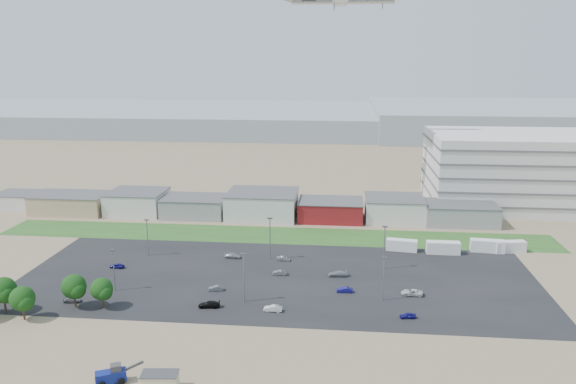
# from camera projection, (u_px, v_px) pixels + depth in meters

# --- Properties ---
(ground) EXTENTS (700.00, 700.00, 0.00)m
(ground) POSITION_uv_depth(u_px,v_px,m) (241.00, 314.00, 112.44)
(ground) COLOR #7F6951
(ground) RESTS_ON ground
(parking_lot) EXTENTS (120.00, 50.00, 0.01)m
(parking_lot) POSITION_uv_depth(u_px,v_px,m) (278.00, 277.00, 131.32)
(parking_lot) COLOR black
(parking_lot) RESTS_ON ground
(grass_strip) EXTENTS (160.00, 16.00, 0.02)m
(grass_strip) POSITION_uv_depth(u_px,v_px,m) (274.00, 235.00, 162.77)
(grass_strip) COLOR #275720
(grass_strip) RESTS_ON ground
(hills_backdrop) EXTENTS (700.00, 200.00, 9.00)m
(hills_backdrop) POSITION_uv_depth(u_px,v_px,m) (372.00, 122.00, 412.39)
(hills_backdrop) COLOR gray
(hills_backdrop) RESTS_ON ground
(building_row) EXTENTS (170.00, 20.00, 8.00)m
(building_row) POSITION_uv_depth(u_px,v_px,m) (229.00, 204.00, 181.87)
(building_row) COLOR silver
(building_row) RESTS_ON ground
(parking_garage) EXTENTS (80.00, 40.00, 25.00)m
(parking_garage) POSITION_uv_depth(u_px,v_px,m) (548.00, 170.00, 192.77)
(parking_garage) COLOR silver
(parking_garage) RESTS_ON ground
(portable_shed) EXTENTS (5.92, 3.48, 2.85)m
(portable_shed) POSITION_uv_depth(u_px,v_px,m) (160.00, 382.00, 86.46)
(portable_shed) COLOR beige
(portable_shed) RESTS_ON ground
(telehandler) EXTENTS (7.87, 5.39, 3.13)m
(telehandler) POSITION_uv_depth(u_px,v_px,m) (111.00, 374.00, 88.18)
(telehandler) COLOR navy
(telehandler) RESTS_ON ground
(box_trailer_a) EXTENTS (8.34, 3.70, 3.02)m
(box_trailer_a) POSITION_uv_depth(u_px,v_px,m) (402.00, 245.00, 149.32)
(box_trailer_a) COLOR silver
(box_trailer_a) RESTS_ON ground
(box_trailer_b) EXTENTS (8.61, 2.70, 3.23)m
(box_trailer_b) POSITION_uv_depth(u_px,v_px,m) (443.00, 248.00, 147.02)
(box_trailer_b) COLOR silver
(box_trailer_b) RESTS_ON ground
(box_trailer_c) EXTENTS (8.86, 3.51, 3.24)m
(box_trailer_c) POSITION_uv_depth(u_px,v_px,m) (487.00, 246.00, 148.42)
(box_trailer_c) COLOR silver
(box_trailer_c) RESTS_ON ground
(box_trailer_d) EXTENTS (8.44, 3.99, 3.04)m
(box_trailer_d) POSITION_uv_depth(u_px,v_px,m) (510.00, 247.00, 148.00)
(box_trailer_d) COLOR silver
(box_trailer_d) RESTS_ON ground
(tree_left) EXTENTS (5.60, 5.60, 8.41)m
(tree_left) POSITION_uv_depth(u_px,v_px,m) (4.00, 293.00, 112.36)
(tree_left) COLOR black
(tree_left) RESTS_ON ground
(tree_mid) EXTENTS (5.18, 5.18, 7.78)m
(tree_mid) POSITION_uv_depth(u_px,v_px,m) (23.00, 301.00, 109.25)
(tree_mid) COLOR black
(tree_mid) RESTS_ON ground
(tree_right) EXTENTS (5.35, 5.35, 8.03)m
(tree_right) POSITION_uv_depth(u_px,v_px,m) (74.00, 289.00, 114.70)
(tree_right) COLOR black
(tree_right) RESTS_ON ground
(tree_near) EXTENTS (4.85, 4.85, 7.28)m
(tree_near) POSITION_uv_depth(u_px,v_px,m) (102.00, 291.00, 114.54)
(tree_near) COLOR black
(tree_near) RESTS_ON ground
(lightpole_front_l) EXTENTS (1.12, 0.47, 9.52)m
(lightpole_front_l) POSITION_uv_depth(u_px,v_px,m) (114.00, 270.00, 122.90)
(lightpole_front_l) COLOR slate
(lightpole_front_l) RESTS_ON ground
(lightpole_front_m) EXTENTS (1.26, 0.52, 10.68)m
(lightpole_front_m) POSITION_uv_depth(u_px,v_px,m) (244.00, 278.00, 117.06)
(lightpole_front_m) COLOR slate
(lightpole_front_m) RESTS_ON ground
(lightpole_front_r) EXTENTS (1.13, 0.47, 9.62)m
(lightpole_front_r) POSITION_uv_depth(u_px,v_px,m) (383.00, 279.00, 117.86)
(lightpole_front_r) COLOR slate
(lightpole_front_r) RESTS_ON ground
(lightpole_back_l) EXTENTS (1.14, 0.48, 9.73)m
(lightpole_back_l) POSITION_uv_depth(u_px,v_px,m) (148.00, 238.00, 144.82)
(lightpole_back_l) COLOR slate
(lightpole_back_l) RESTS_ON ground
(lightpole_back_m) EXTENTS (1.29, 0.54, 11.00)m
(lightpole_back_m) POSITION_uv_depth(u_px,v_px,m) (270.00, 239.00, 141.86)
(lightpole_back_m) COLOR slate
(lightpole_back_m) RESTS_ON ground
(lightpole_back_r) EXTENTS (1.27, 0.53, 10.81)m
(lightpole_back_r) POSITION_uv_depth(u_px,v_px,m) (384.00, 248.00, 135.49)
(lightpole_back_r) COLOR slate
(lightpole_back_r) RESTS_ON ground
(parked_car_0) EXTENTS (4.84, 2.58, 1.29)m
(parked_car_0) POSITION_uv_depth(u_px,v_px,m) (412.00, 292.00, 121.32)
(parked_car_0) COLOR silver
(parked_car_0) RESTS_ON ground
(parked_car_1) EXTENTS (3.59, 1.35, 1.17)m
(parked_car_1) POSITION_uv_depth(u_px,v_px,m) (345.00, 290.00, 122.81)
(parked_car_1) COLOR navy
(parked_car_1) RESTS_ON ground
(parked_car_2) EXTENTS (3.36, 1.69, 1.10)m
(parked_car_2) POSITION_uv_depth(u_px,v_px,m) (408.00, 316.00, 110.61)
(parked_car_2) COLOR navy
(parked_car_2) RESTS_ON ground
(parked_car_3) EXTENTS (4.59, 2.26, 1.29)m
(parked_car_3) POSITION_uv_depth(u_px,v_px,m) (209.00, 304.00, 115.40)
(parked_car_3) COLOR black
(parked_car_3) RESTS_ON ground
(parked_car_4) EXTENTS (3.49, 1.59, 1.11)m
(parked_car_4) POSITION_uv_depth(u_px,v_px,m) (216.00, 288.00, 123.77)
(parked_car_4) COLOR #595B5E
(parked_car_4) RESTS_ON ground
(parked_car_5) EXTENTS (3.61, 1.74, 1.19)m
(parked_car_5) POSITION_uv_depth(u_px,v_px,m) (117.00, 266.00, 137.05)
(parked_car_5) COLOR navy
(parked_car_5) RESTS_ON ground
(parked_car_6) EXTENTS (4.47, 2.21, 1.25)m
(parked_car_6) POSITION_uv_depth(u_px,v_px,m) (233.00, 256.00, 143.91)
(parked_car_6) COLOR #A5A5AA
(parked_car_6) RESTS_ON ground
(parked_car_7) EXTENTS (3.51, 1.29, 1.15)m
(parked_car_7) POSITION_uv_depth(u_px,v_px,m) (280.00, 272.00, 132.77)
(parked_car_7) COLOR #595B5E
(parked_car_7) RESTS_ON ground
(parked_car_10) EXTENTS (3.95, 1.98, 1.10)m
(parked_car_10) POSITION_uv_depth(u_px,v_px,m) (72.00, 300.00, 117.85)
(parked_car_10) COLOR #595B5E
(parked_car_10) RESTS_ON ground
(parked_car_11) EXTENTS (3.51, 1.41, 1.13)m
(parked_car_11) POSITION_uv_depth(u_px,v_px,m) (284.00, 259.00, 142.04)
(parked_car_11) COLOR #A5A5AA
(parked_car_11) RESTS_ON ground
(parked_car_12) EXTENTS (4.64, 2.11, 1.32)m
(parked_car_12) POSITION_uv_depth(u_px,v_px,m) (337.00, 274.00, 131.87)
(parked_car_12) COLOR #A5A5AA
(parked_car_12) RESTS_ON ground
(parked_car_13) EXTENTS (3.84, 1.48, 1.25)m
(parked_car_13) POSITION_uv_depth(u_px,v_px,m) (273.00, 308.00, 113.62)
(parked_car_13) COLOR silver
(parked_car_13) RESTS_ON ground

